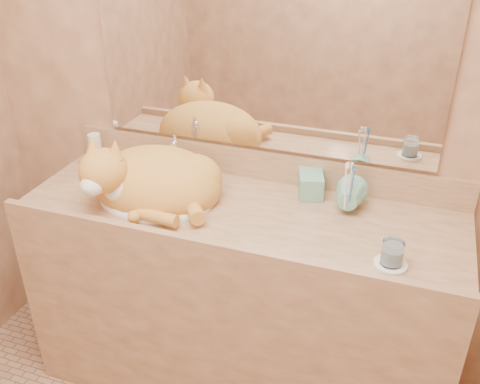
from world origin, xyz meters
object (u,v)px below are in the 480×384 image
(soap_dispenser, at_px, (313,179))
(toothbrush_cup, at_px, (347,204))
(sink_basin, at_px, (156,182))
(water_glass, at_px, (392,253))
(vanity_counter, at_px, (239,301))
(cat, at_px, (150,178))

(soap_dispenser, distance_m, toothbrush_cup, 0.15)
(sink_basin, height_order, soap_dispenser, soap_dispenser)
(toothbrush_cup, distance_m, water_glass, 0.30)
(soap_dispenser, bearing_deg, vanity_counter, -165.90)
(cat, height_order, soap_dispenser, cat)
(soap_dispenser, bearing_deg, toothbrush_cup, -39.62)
(cat, relative_size, water_glass, 6.22)
(cat, xyz_separation_m, toothbrush_cup, (0.70, 0.11, -0.03))
(soap_dispenser, bearing_deg, sink_basin, 179.61)
(cat, height_order, toothbrush_cup, cat)
(vanity_counter, relative_size, soap_dispenser, 8.09)
(sink_basin, relative_size, toothbrush_cup, 3.69)
(vanity_counter, distance_m, toothbrush_cup, 0.61)
(cat, relative_size, toothbrush_cup, 4.15)
(sink_basin, xyz_separation_m, cat, (-0.02, -0.01, 0.02))
(soap_dispenser, bearing_deg, cat, -179.45)
(cat, distance_m, water_glass, 0.89)
(water_glass, bearing_deg, cat, 171.96)
(vanity_counter, height_order, sink_basin, sink_basin)
(soap_dispenser, relative_size, toothbrush_cup, 1.67)
(soap_dispenser, relative_size, water_glass, 2.51)
(sink_basin, xyz_separation_m, toothbrush_cup, (0.69, 0.10, -0.01))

